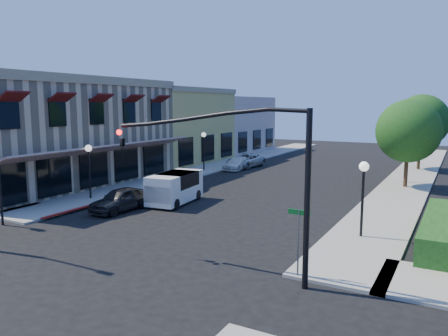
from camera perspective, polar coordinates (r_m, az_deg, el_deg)
The scene contains 21 objects.
ground at distance 18.25m, azimuth -16.31°, elevation -11.60°, with size 120.00×120.00×0.00m, color black.
sidewalk_left at distance 44.73m, azimuth 0.43°, elevation 0.57°, with size 3.50×50.00×0.12m, color gray.
sidewalk_right at distance 39.61m, azimuth 23.30°, elevation -1.14°, with size 3.50×50.00×0.12m, color gray.
curb_red_strip at distance 28.40m, azimuth -14.75°, elevation -4.38°, with size 0.25×10.00×0.06m, color maroon.
corner_brick_building at distance 36.11m, azimuth -21.60°, elevation 4.41°, with size 11.77×18.20×8.10m.
yellow_stucco_building at distance 47.14m, azimuth -7.42°, elevation 5.46°, with size 10.00×12.00×7.60m, color tan.
pink_stucco_building at distance 57.26m, azimuth -0.28°, elevation 5.73°, with size 10.00×12.00×7.00m, color tan.
hedge at distance 21.87m, azimuth 26.29°, elevation -8.80°, with size 1.40×8.00×1.10m, color #163F12.
street_tree_a at distance 34.22m, azimuth 22.94°, elevation 4.47°, with size 4.56×4.56×6.48m.
street_tree_b at distance 44.15m, azimuth 24.35°, elevation 5.57°, with size 4.94×4.94×7.02m.
signal_mast_arm at distance 15.09m, azimuth 3.16°, elevation 0.59°, with size 8.01×0.39×6.00m.
street_name_sign at distance 15.62m, azimuth 9.73°, elevation -8.23°, with size 0.80×0.06×2.50m.
lamppost_left_near at distance 29.06m, azimuth -17.24°, elevation 1.28°, with size 0.44×0.44×3.57m.
lamppost_left_far at distance 40.00m, azimuth -2.67°, elevation 3.49°, with size 0.44×0.44×3.57m.
lamppost_right_near at distance 20.62m, azimuth 17.75°, elevation -1.50°, with size 0.44×0.44×3.57m.
lamppost_right_far at distance 36.34m, azimuth 22.68°, elevation 2.36°, with size 0.44×0.44×3.57m.
white_van at distance 27.21m, azimuth -6.48°, elevation -2.36°, with size 2.28×4.42×1.88m.
parked_car_a at distance 25.94m, azimuth -13.36°, elevation -4.00°, with size 1.59×3.96×1.35m, color black.
parked_car_b at distance 30.79m, azimuth -5.51°, elevation -2.03°, with size 1.26×3.60×1.19m, color #ACAEB2.
parked_car_c at distance 41.11m, azimuth 1.76°, elevation 0.60°, with size 1.62×3.99×1.16m, color silver.
parked_car_d at distance 42.61m, azimuth 2.81°, elevation 0.99°, with size 2.21×4.79×1.33m, color #AAADAF.
Camera 1 is at (12.32, -11.98, 6.12)m, focal length 35.00 mm.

